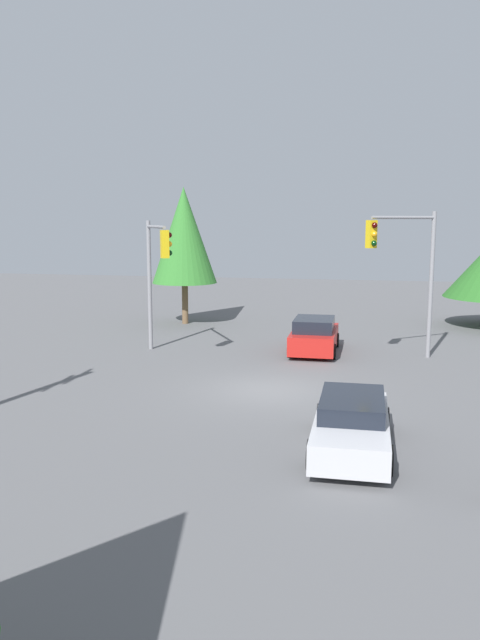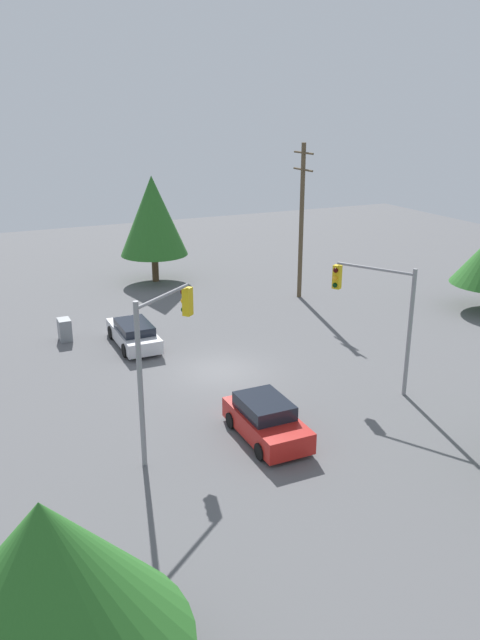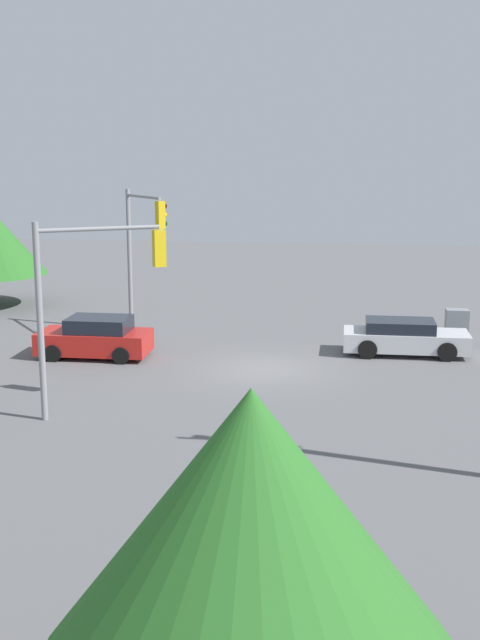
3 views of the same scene
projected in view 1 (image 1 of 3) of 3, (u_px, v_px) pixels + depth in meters
The scene contains 6 objects.
ground_plane at pixel (270, 390), 20.76m from camera, with size 80.00×80.00×0.00m, color #5B5B5E.
sedan_red at pixel (314, 336), 26.65m from camera, with size 4.07×1.98×1.50m.
sedan_silver at pixel (352, 424), 15.32m from camera, with size 4.60×1.89×1.31m.
traffic_signal_main at pixel (156, 264), 25.43m from camera, with size 3.31×2.07×5.59m.
traffic_signal_cross at pixel (408, 260), 24.52m from camera, with size 2.27×2.76×5.96m.
tree_far at pixel (184, 236), 33.42m from camera, with size 3.49×3.49×7.36m.
Camera 1 is at (19.92, 3.04, 5.61)m, focal length 35.00 mm.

